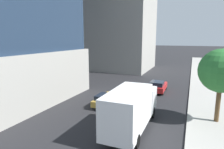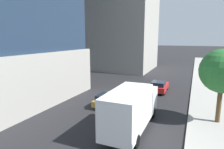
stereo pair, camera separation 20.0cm
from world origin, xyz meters
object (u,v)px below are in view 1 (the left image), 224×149
street_tree (221,71)px  car_gold (107,99)px  car_red (158,86)px  box_truck (132,107)px

street_tree → car_gold: size_ratio=1.47×
car_gold → car_red: 8.43m
street_tree → box_truck: bearing=-147.5°
street_tree → car_gold: (-10.14, 0.37, -3.72)m
car_red → box_truck: bearing=-90.0°
car_gold → car_red: bearing=62.0°
car_gold → car_red: size_ratio=0.98×
street_tree → car_red: bearing=128.4°
street_tree → car_gold: bearing=177.9°
box_truck → car_red: bearing=90.0°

